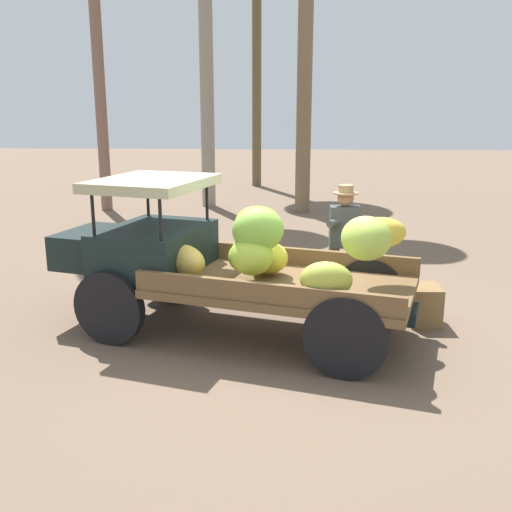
{
  "coord_description": "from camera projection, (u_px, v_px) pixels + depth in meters",
  "views": [
    {
      "loc": [
        -0.01,
        6.96,
        2.78
      ],
      "look_at": [
        0.33,
        0.1,
        1.01
      ],
      "focal_mm": 41.86,
      "sensor_mm": 36.0,
      "label": 1
    }
  ],
  "objects": [
    {
      "name": "wooden_crate",
      "position": [
        423.0,
        305.0,
        7.71
      ],
      "size": [
        0.41,
        0.51,
        0.5
      ],
      "primitive_type": "cube",
      "rotation": [
        0.0,
        0.0,
        1.6
      ],
      "color": "olive",
      "rests_on": "ground"
    },
    {
      "name": "ground_plane",
      "position": [
        283.0,
        333.0,
        7.43
      ],
      "size": [
        60.0,
        60.0,
        0.0
      ],
      "primitive_type": "plane",
      "color": "brown"
    },
    {
      "name": "farmer",
      "position": [
        344.0,
        239.0,
        8.1
      ],
      "size": [
        0.53,
        0.46,
        1.72
      ],
      "rotation": [
        0.0,
        0.0,
        1.57
      ],
      "color": "olive",
      "rests_on": "ground"
    },
    {
      "name": "truck",
      "position": [
        216.0,
        259.0,
        7.24
      ],
      "size": [
        4.66,
        2.74,
        1.88
      ],
      "rotation": [
        0.0,
        0.0,
        -0.28
      ],
      "color": "black",
      "rests_on": "ground"
    }
  ]
}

